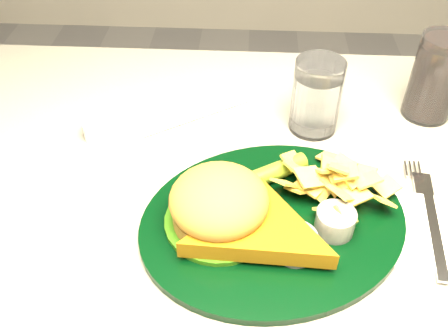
% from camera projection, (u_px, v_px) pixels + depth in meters
% --- Properties ---
extents(dinner_plate, '(0.42, 0.39, 0.08)m').
position_uv_depth(dinner_plate, '(275.00, 203.00, 0.61)').
color(dinner_plate, black).
rests_on(dinner_plate, table).
extents(water_glass, '(0.08, 0.08, 0.12)m').
position_uv_depth(water_glass, '(316.00, 96.00, 0.74)').
color(water_glass, silver).
rests_on(water_glass, table).
extents(cola_glass, '(0.09, 0.09, 0.14)m').
position_uv_depth(cola_glass, '(436.00, 78.00, 0.76)').
color(cola_glass, black).
rests_on(cola_glass, table).
extents(fork_napkin, '(0.16, 0.20, 0.01)m').
position_uv_depth(fork_napkin, '(433.00, 229.00, 0.62)').
color(fork_napkin, white).
rests_on(fork_napkin, table).
extents(ramekin, '(0.04, 0.04, 0.03)m').
position_uv_depth(ramekin, '(98.00, 129.00, 0.75)').
color(ramekin, white).
rests_on(ramekin, table).
extents(wrapped_straw, '(0.20, 0.16, 0.01)m').
position_uv_depth(wrapped_straw, '(198.00, 117.00, 0.80)').
color(wrapped_straw, white).
rests_on(wrapped_straw, table).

